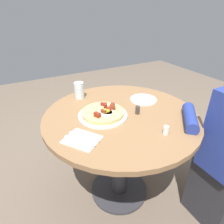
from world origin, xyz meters
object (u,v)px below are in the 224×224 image
water_glass (79,90)px  fork (84,137)px  dining_table (120,135)px  breakfast_pizza (103,112)px  salt_shaker (166,130)px  knife (80,141)px  pepper_shaker (138,110)px  bread_plate (143,100)px  pizza_plate (103,115)px

water_glass → fork: bearing=-107.6°
dining_table → breakfast_pizza: bearing=166.3°
salt_shaker → water_glass: bearing=110.7°
knife → pepper_shaker: size_ratio=3.53×
salt_shaker → breakfast_pizza: bearing=122.5°
dining_table → knife: 0.39m
dining_table → fork: 0.36m
fork → pepper_shaker: size_ratio=3.53×
pepper_shaker → bread_plate: bearing=43.1°
water_glass → salt_shaker: size_ratio=2.45×
salt_shaker → knife: bearing=160.2°
bread_plate → water_glass: size_ratio=1.59×
dining_table → fork: (-0.29, -0.12, 0.17)m
pizza_plate → breakfast_pizza: (0.00, -0.00, 0.02)m
bread_plate → knife: size_ratio=1.03×
breakfast_pizza → knife: breakfast_pizza is taller
fork → salt_shaker: bearing=-149.2°
salt_shaker → pepper_shaker: size_ratio=0.94×
dining_table → knife: size_ratio=5.32×
knife → water_glass: (0.18, 0.49, 0.05)m
bread_plate → knife: 0.61m
water_glass → pizza_plate: bearing=-83.9°
fork → bread_plate: bearing=-103.4°
pepper_shaker → water_glass: bearing=121.2°
fork → knife: (-0.03, -0.02, 0.00)m
salt_shaker → bread_plate: bearing=69.6°
pizza_plate → pepper_shaker: pepper_shaker is taller
pizza_plate → breakfast_pizza: size_ratio=1.16×
water_glass → knife: bearing=-110.0°
dining_table → breakfast_pizza: (-0.11, 0.03, 0.19)m
knife → water_glass: water_glass is taller
pizza_plate → pepper_shaker: bearing=-20.4°
fork → water_glass: (0.15, 0.47, 0.05)m
pizza_plate → water_glass: (-0.03, 0.31, 0.05)m
dining_table → salt_shaker: bearing=-72.0°
fork → pizza_plate: bearing=-85.5°
knife → bread_plate: bearing=-102.6°
breakfast_pizza → pepper_shaker: (0.20, -0.07, -0.00)m
breakfast_pizza → pepper_shaker: size_ratio=5.02×
breakfast_pizza → salt_shaker: size_ratio=5.35×
dining_table → bread_plate: bearing=21.0°
knife → water_glass: 0.52m
breakfast_pizza → fork: breakfast_pizza is taller
knife → salt_shaker: salt_shaker is taller
dining_table → water_glass: water_glass is taller
pizza_plate → fork: size_ratio=1.66×
breakfast_pizza → knife: (-0.21, -0.17, -0.02)m
breakfast_pizza → salt_shaker: (0.20, -0.32, -0.00)m
knife → pepper_shaker: bearing=-112.1°
fork → salt_shaker: size_ratio=3.77×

